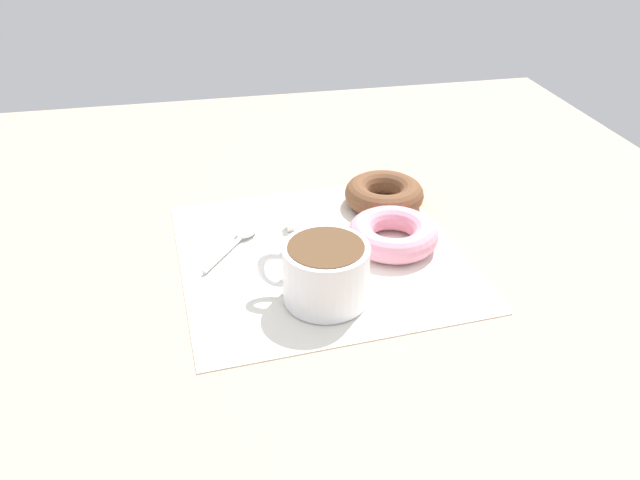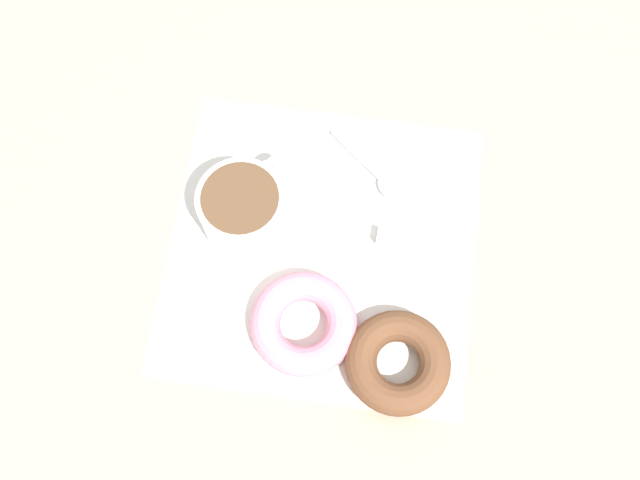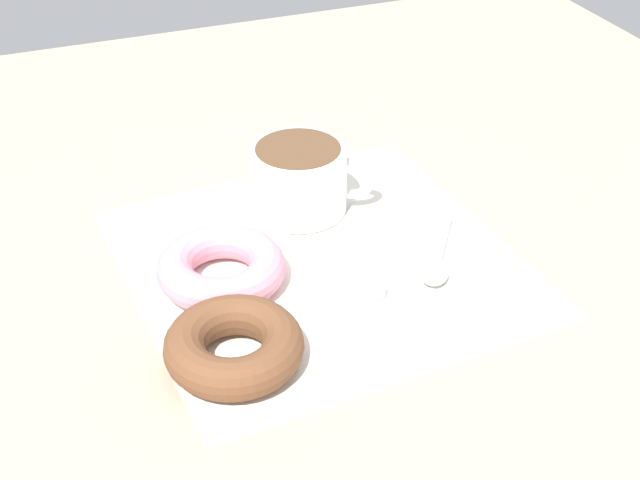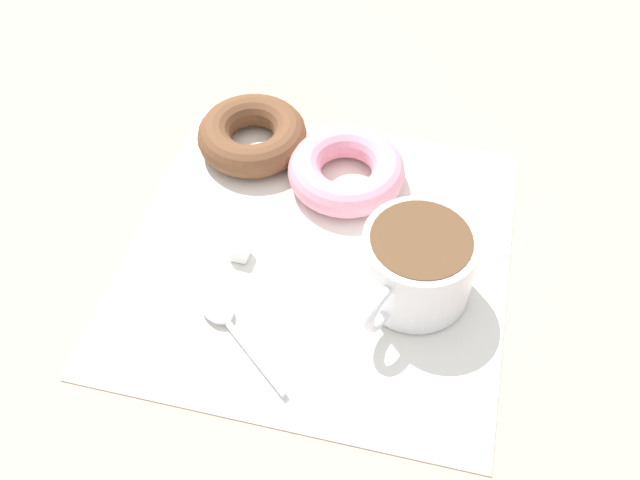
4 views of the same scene
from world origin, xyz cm
name	(u,v)px [view 2 (image 2 of 4)]	position (x,y,z in cm)	size (l,w,h in cm)	color
ground_plane	(324,241)	(0.00, 0.00, -1.00)	(120.00, 120.00, 2.00)	tan
napkin	(320,247)	(-1.17, 0.22, 0.15)	(33.43, 33.43, 0.30)	white
coffee_cup	(244,206)	(0.39, 8.87, 3.79)	(11.72, 9.36, 6.69)	white
donut_near_cup	(398,362)	(-12.38, -10.27, 1.95)	(10.88, 10.88, 3.30)	brown
donut_far	(304,324)	(-10.41, -0.02, 1.89)	(11.19, 11.19, 3.17)	pink
spoon	(382,180)	(7.97, -5.06, 0.71)	(8.01, 10.26, 0.90)	silver
sugar_cube	(384,237)	(1.09, -6.47, 1.07)	(1.55, 1.55, 1.55)	white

